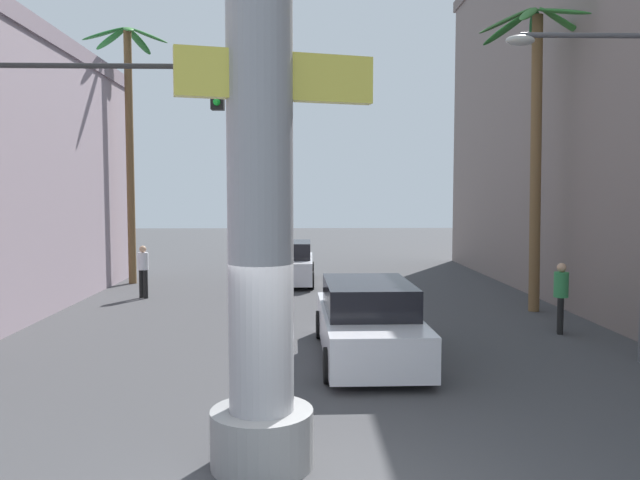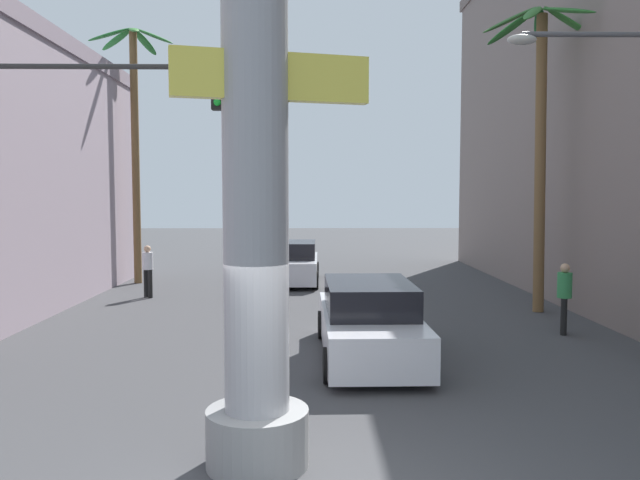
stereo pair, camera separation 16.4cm
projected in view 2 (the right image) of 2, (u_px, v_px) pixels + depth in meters
ground_plane at (317, 321)px, 16.41m from camera, size 91.14×91.14×0.00m
neon_sign_pole at (256, 138)px, 7.38m from camera, size 2.66×1.26×9.18m
street_lamp at (626, 158)px, 11.99m from camera, size 2.95×0.28×6.51m
traffic_light_mast at (67, 152)px, 11.73m from camera, size 5.40×0.32×5.81m
car_lead at (369, 322)px, 12.69m from camera, size 2.03×4.94×1.56m
car_far at (293, 263)px, 23.44m from camera, size 2.02×4.47×1.56m
palm_tree_far_left at (134, 120)px, 23.03m from camera, size 3.10×3.13×9.46m
palm_tree_mid_right at (540, 111)px, 17.42m from camera, size 3.39×3.21×8.57m
pedestrian_mid_right at (564, 293)px, 14.78m from camera, size 0.44×0.44×1.70m
pedestrian_far_left at (148, 267)px, 20.04m from camera, size 0.47×0.47×1.69m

